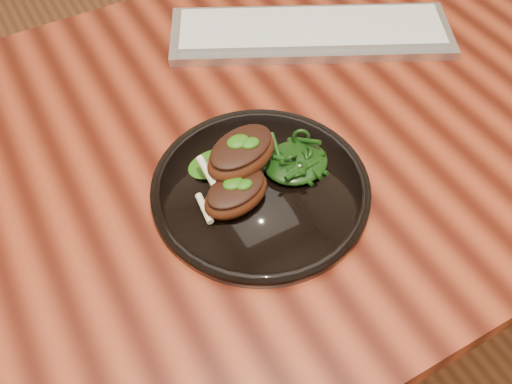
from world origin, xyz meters
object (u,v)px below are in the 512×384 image
desk (231,177)px  greens_heap (296,159)px  lamb_chop_front (236,193)px  keyboard (311,32)px  plate (261,189)px

desk → greens_heap: greens_heap is taller
desk → lamb_chop_front: size_ratio=15.50×
desk → greens_heap: (0.05, -0.10, 0.11)m
keyboard → plate: bearing=-133.5°
plate → greens_heap: greens_heap is taller
plate → keyboard: keyboard is taller
plate → lamb_chop_front: size_ratio=2.77×
greens_heap → lamb_chop_front: bearing=-171.1°
lamb_chop_front → greens_heap: lamb_chop_front is taller
desk → plate: (-0.01, -0.11, 0.09)m
lamb_chop_front → greens_heap: bearing=8.9°
plate → keyboard: (0.24, 0.25, 0.00)m
desk → greens_heap: 0.16m
keyboard → lamb_chop_front: bearing=-137.0°
desk → greens_heap: bearing=-64.2°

